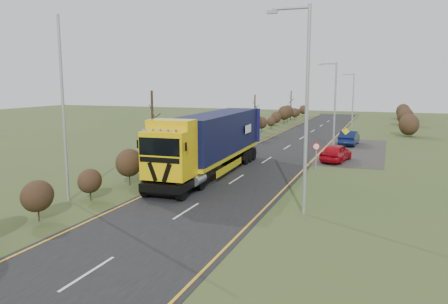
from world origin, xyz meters
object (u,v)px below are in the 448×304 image
car_red_hatchback (336,153)px  streetlight_near (304,101)px  lorry (212,140)px  speed_sign (316,151)px  car_blue_sedan (349,138)px

car_red_hatchback → streetlight_near: size_ratio=0.43×
lorry → speed_sign: 8.07m
lorry → car_blue_sedan: size_ratio=3.45×
lorry → speed_sign: size_ratio=7.60×
lorry → streetlight_near: (7.92, -7.36, 3.18)m
car_red_hatchback → car_blue_sedan: bearing=-80.8°
car_blue_sedan → streetlight_near: 26.73m
car_blue_sedan → streetlight_near: (-0.15, -26.27, 4.96)m
car_red_hatchback → speed_sign: size_ratio=2.07×
lorry → car_red_hatchback: bearing=44.6°
lorry → car_red_hatchback: (7.89, 8.44, -1.80)m
car_blue_sedan → streetlight_near: streetlight_near is taller
car_red_hatchback → streetlight_near: streetlight_near is taller
lorry → car_red_hatchback: lorry is taller
speed_sign → lorry: bearing=-149.2°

